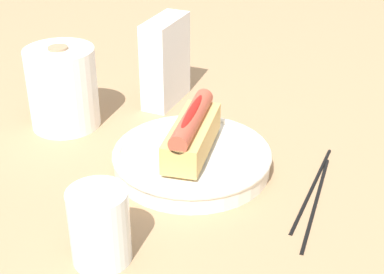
{
  "coord_description": "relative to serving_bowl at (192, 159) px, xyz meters",
  "views": [
    {
      "loc": [
        -0.62,
        -0.28,
        0.44
      ],
      "look_at": [
        0.02,
        -0.01,
        0.05
      ],
      "focal_mm": 53.45,
      "sensor_mm": 36.0,
      "label": 1
    }
  ],
  "objects": [
    {
      "name": "ground_plane",
      "position": [
        -0.02,
        0.01,
        -0.02
      ],
      "size": [
        2.4,
        2.4,
        0.0
      ],
      "primitive_type": "plane",
      "color": "#9E7A56"
    },
    {
      "name": "serving_bowl",
      "position": [
        0.0,
        0.0,
        0.0
      ],
      "size": [
        0.23,
        0.23,
        0.03
      ],
      "color": "silver",
      "rests_on": "ground_plane"
    },
    {
      "name": "hotdog_front",
      "position": [
        0.0,
        -0.0,
        0.04
      ],
      "size": [
        0.16,
        0.07,
        0.06
      ],
      "color": "tan",
      "rests_on": "serving_bowl"
    },
    {
      "name": "water_glass",
      "position": [
        -0.21,
        0.02,
        0.02
      ],
      "size": [
        0.07,
        0.07,
        0.09
      ],
      "color": "white",
      "rests_on": "ground_plane"
    },
    {
      "name": "paper_towel_roll",
      "position": [
        0.04,
        0.24,
        0.05
      ],
      "size": [
        0.11,
        0.11,
        0.13
      ],
      "color": "white",
      "rests_on": "ground_plane"
    },
    {
      "name": "napkin_box",
      "position": [
        0.19,
        0.13,
        0.06
      ],
      "size": [
        0.11,
        0.04,
        0.15
      ],
      "primitive_type": "cube",
      "rotation": [
        0.0,
        0.0,
        0.0
      ],
      "color": "white",
      "rests_on": "ground_plane"
    },
    {
      "name": "chopstick_near",
      "position": [
        0.02,
        -0.17,
        -0.02
      ],
      "size": [
        0.22,
        0.01,
        0.01
      ],
      "primitive_type": "cylinder",
      "rotation": [
        0.0,
        1.57,
        -0.01
      ],
      "color": "black",
      "rests_on": "ground_plane"
    },
    {
      "name": "chopstick_far",
      "position": [
        -0.01,
        -0.18,
        -0.02
      ],
      "size": [
        0.22,
        0.02,
        0.01
      ],
      "primitive_type": "cylinder",
      "rotation": [
        0.0,
        1.57,
        0.07
      ],
      "color": "black",
      "rests_on": "ground_plane"
    }
  ]
}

